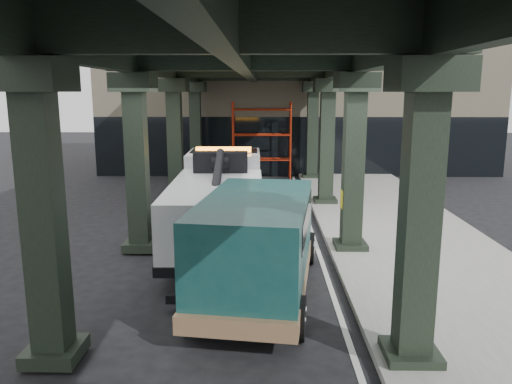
{
  "coord_description": "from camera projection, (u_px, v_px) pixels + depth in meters",
  "views": [
    {
      "loc": [
        0.14,
        -11.69,
        4.5
      ],
      "look_at": [
        -0.09,
        2.23,
        1.7
      ],
      "focal_mm": 35.0,
      "sensor_mm": 36.0,
      "label": 1
    }
  ],
  "objects": [
    {
      "name": "ground",
      "position": [
        258.0,
        277.0,
        12.35
      ],
      "size": [
        90.0,
        90.0,
        0.0
      ],
      "primitive_type": "plane",
      "color": "black",
      "rests_on": "ground"
    },
    {
      "name": "sidewalk",
      "position": [
        417.0,
        250.0,
        14.22
      ],
      "size": [
        5.0,
        40.0,
        0.15
      ],
      "primitive_type": "cube",
      "color": "gray",
      "rests_on": "ground"
    },
    {
      "name": "lane_stripe",
      "position": [
        318.0,
        252.0,
        14.28
      ],
      "size": [
        0.12,
        38.0,
        0.01
      ],
      "primitive_type": "cube",
      "color": "silver",
      "rests_on": "ground"
    },
    {
      "name": "viaduct",
      "position": [
        244.0,
        55.0,
        13.24
      ],
      "size": [
        7.4,
        32.0,
        6.4
      ],
      "color": "black",
      "rests_on": "ground"
    },
    {
      "name": "building",
      "position": [
        294.0,
        100.0,
        31.13
      ],
      "size": [
        22.0,
        10.0,
        8.0
      ],
      "primitive_type": "cube",
      "color": "#C6B793",
      "rests_on": "ground"
    },
    {
      "name": "scaffolding",
      "position": [
        262.0,
        138.0,
        26.29
      ],
      "size": [
        3.08,
        0.88,
        4.0
      ],
      "color": "#B6270E",
      "rests_on": "ground"
    },
    {
      "name": "tow_truck",
      "position": [
        221.0,
        197.0,
        15.07
      ],
      "size": [
        2.77,
        8.71,
        2.83
      ],
      "rotation": [
        0.0,
        0.0,
        0.02
      ],
      "color": "black",
      "rests_on": "ground"
    },
    {
      "name": "towed_van",
      "position": [
        258.0,
        243.0,
        10.91
      ],
      "size": [
        2.95,
        6.01,
        2.34
      ],
      "rotation": [
        0.0,
        0.0,
        -0.13
      ],
      "color": "#12403E",
      "rests_on": "ground"
    }
  ]
}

